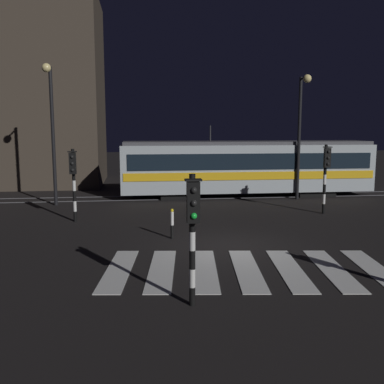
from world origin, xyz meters
The scene contains 12 objects.
ground_plane centered at (0.00, 0.00, 0.00)m, with size 120.00×120.00×0.00m, color black.
rail_near centered at (0.00, 10.08, 0.01)m, with size 80.00×0.12×0.03m, color #59595E.
rail_far centered at (0.00, 11.51, 0.01)m, with size 80.00×0.12×0.03m, color #59595E.
crosswalk_zebra centered at (0.00, -2.53, 0.01)m, with size 8.41×4.71×0.02m.
traffic_light_corner_far_left centered at (-5.77, 4.65, 2.07)m, with size 0.36×0.42×3.14m.
traffic_light_kerb_mid_left centered at (-1.87, -4.94, 1.99)m, with size 0.36×0.42×3.02m.
traffic_light_corner_far_right centered at (5.63, 5.04, 2.15)m, with size 0.36×0.42×3.25m.
street_lamp_trackside_left centered at (-7.34, 8.79, 4.51)m, with size 0.44×1.21×7.11m.
street_lamp_trackside_right centered at (5.92, 9.15, 4.35)m, with size 0.44×1.21×6.81m.
tram centered at (3.33, 10.79, 1.74)m, with size 14.83×2.58×4.15m.
bollard_island_edge centered at (-1.84, 1.30, 0.56)m, with size 0.12×0.12×1.11m.
building_backdrop centered at (-12.09, 18.49, 6.53)m, with size 13.02×8.00×13.05m, color #42382D.
Camera 1 is at (-3.05, -14.31, 4.02)m, focal length 41.03 mm.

